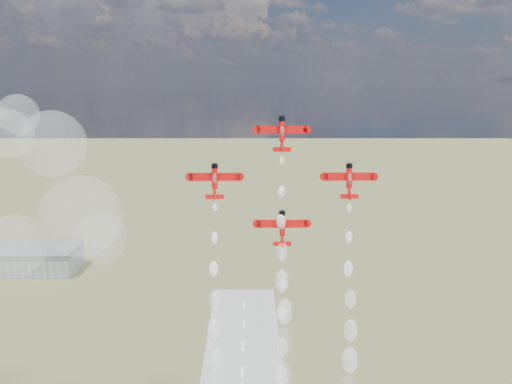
{
  "coord_description": "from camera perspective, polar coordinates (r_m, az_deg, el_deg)",
  "views": [
    {
      "loc": [
        3.26,
        -111.84,
        105.44
      ],
      "look_at": [
        4.49,
        10.55,
        80.1
      ],
      "focal_mm": 38.0,
      "sensor_mm": 36.0,
      "label": 1
    }
  ],
  "objects": [
    {
      "name": "plane_left",
      "position": [
        124.68,
        -4.37,
        1.24
      ],
      "size": [
        11.66,
        4.03,
        8.24
      ],
      "rotation": [
        1.37,
        0.0,
        0.0
      ],
      "color": "red",
      "rests_on": "ground"
    },
    {
      "name": "hangar",
      "position": [
        331.89,
        -22.5,
        -6.57
      ],
      "size": [
        50.0,
        28.0,
        13.0
      ],
      "color": "gray",
      "rests_on": "ground"
    },
    {
      "name": "smoke_trail_lead",
      "position": [
        130.38,
        2.76,
        -16.77
      ],
      "size": [
        5.14,
        14.16,
        58.58
      ],
      "color": "white",
      "rests_on": "plane_lead"
    },
    {
      "name": "drifted_smoke_cloud",
      "position": [
        152.88,
        -25.06,
        0.83
      ],
      "size": [
        62.32,
        34.77,
        50.94
      ],
      "color": "white",
      "rests_on": "ground"
    },
    {
      "name": "plane_right",
      "position": [
        126.46,
        9.79,
        1.25
      ],
      "size": [
        11.66,
        4.03,
        8.24
      ],
      "rotation": [
        1.37,
        0.0,
        0.0
      ],
      "color": "red",
      "rests_on": "ground"
    },
    {
      "name": "plane_lead",
      "position": [
        125.27,
        2.75,
        6.22
      ],
      "size": [
        11.66,
        4.03,
        8.24
      ],
      "rotation": [
        1.37,
        0.0,
        0.0
      ],
      "color": "red",
      "rests_on": "ground"
    },
    {
      "name": "plane_slot",
      "position": [
        124.89,
        2.77,
        -3.73
      ],
      "size": [
        11.66,
        4.03,
        8.24
      ],
      "rotation": [
        1.37,
        0.0,
        0.0
      ],
      "color": "red",
      "rests_on": "ground"
    }
  ]
}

